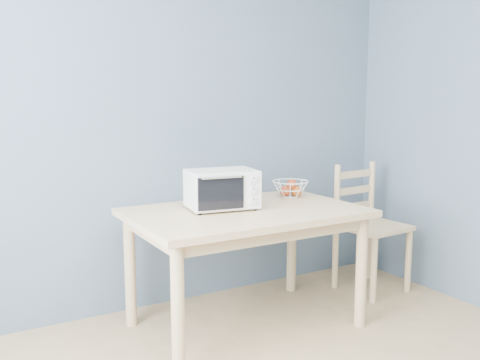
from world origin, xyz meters
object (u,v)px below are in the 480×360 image
dining_table (245,225)px  toaster_oven (219,189)px  fruit_basket (290,188)px  dining_chair (368,228)px

dining_table → toaster_oven: size_ratio=3.10×
dining_table → fruit_basket: fruit_basket is taller
dining_table → toaster_oven: bearing=149.5°
fruit_basket → dining_chair: (0.67, -0.07, -0.35)m
toaster_oven → dining_table: bearing=-21.7°
toaster_oven → dining_chair: size_ratio=0.48×
dining_table → fruit_basket: 0.54m
fruit_basket → dining_chair: dining_chair is taller
dining_chair → toaster_oven: bearing=177.4°
dining_table → dining_chair: (1.14, 0.12, -0.19)m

